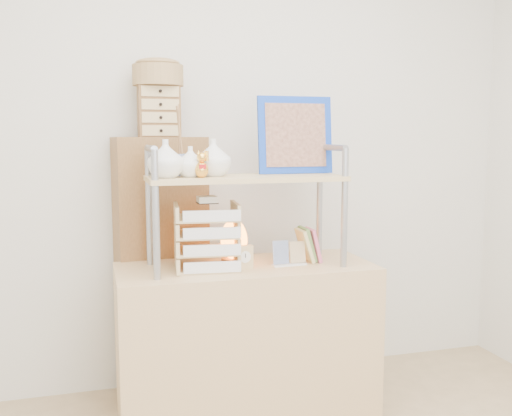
{
  "coord_description": "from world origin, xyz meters",
  "views": [
    {
      "loc": [
        -0.68,
        -1.33,
        1.35
      ],
      "look_at": [
        0.05,
        1.2,
        1.02
      ],
      "focal_mm": 40.0,
      "sensor_mm": 36.0,
      "label": 1
    }
  ],
  "objects_px": {
    "letter_tray": "(207,240)",
    "desk": "(246,342)",
    "salt_lamp": "(234,241)",
    "cabinet": "(162,268)"
  },
  "relations": [
    {
      "from": "letter_tray",
      "to": "desk",
      "type": "bearing_deg",
      "value": 4.64
    },
    {
      "from": "desk",
      "to": "letter_tray",
      "type": "bearing_deg",
      "value": -175.36
    },
    {
      "from": "desk",
      "to": "letter_tray",
      "type": "relative_size",
      "value": 3.58
    },
    {
      "from": "letter_tray",
      "to": "salt_lamp",
      "type": "relative_size",
      "value": 1.56
    },
    {
      "from": "letter_tray",
      "to": "salt_lamp",
      "type": "xyz_separation_m",
      "value": [
        0.14,
        0.08,
        -0.02
      ]
    },
    {
      "from": "salt_lamp",
      "to": "cabinet",
      "type": "bearing_deg",
      "value": 135.0
    },
    {
      "from": "desk",
      "to": "salt_lamp",
      "type": "distance_m",
      "value": 0.49
    },
    {
      "from": "desk",
      "to": "cabinet",
      "type": "relative_size",
      "value": 0.89
    },
    {
      "from": "cabinet",
      "to": "salt_lamp",
      "type": "distance_m",
      "value": 0.47
    },
    {
      "from": "letter_tray",
      "to": "salt_lamp",
      "type": "distance_m",
      "value": 0.16
    }
  ]
}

